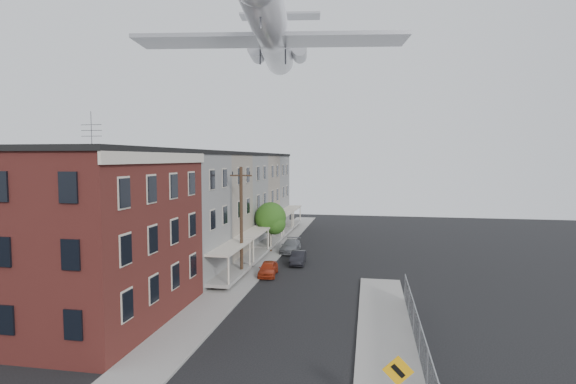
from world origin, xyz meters
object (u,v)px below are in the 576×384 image
at_px(airplane, 272,35).
at_px(car_mid, 298,258).
at_px(street_tree, 272,219).
at_px(car_far, 291,246).
at_px(car_near, 268,269).
at_px(utility_pole, 241,220).
at_px(warning_sign, 398,381).

bearing_deg(airplane, car_mid, -28.79).
distance_m(street_tree, car_far, 3.44).
bearing_deg(airplane, car_near, -81.66).
bearing_deg(car_far, car_near, -90.82).
bearing_deg(car_near, utility_pole, -160.89).
relative_size(street_tree, car_mid, 1.45).
bearing_deg(car_near, car_mid, 63.49).
bearing_deg(warning_sign, airplane, 111.27).
bearing_deg(warning_sign, car_mid, 106.87).
relative_size(utility_pole, car_near, 2.58).
distance_m(warning_sign, car_mid, 25.54).
bearing_deg(car_far, car_mid, -72.16).
height_order(utility_pole, car_near, utility_pole).
bearing_deg(utility_pole, car_near, 23.81).
distance_m(warning_sign, car_far, 30.83).
xyz_separation_m(street_tree, car_near, (1.67, -9.04, -2.86)).
distance_m(utility_pole, car_mid, 7.75).
bearing_deg(car_far, warning_sign, -72.56).
bearing_deg(airplane, warning_sign, -68.73).
bearing_deg(airplane, street_tree, 104.56).
xyz_separation_m(car_near, airplane, (-0.87, 5.97, 20.50)).
relative_size(car_near, car_far, 0.80).
bearing_deg(car_far, utility_pole, -101.51).
bearing_deg(car_near, airplane, 93.63).
height_order(street_tree, car_far, street_tree).
height_order(utility_pole, airplane, airplane).
distance_m(street_tree, car_mid, 6.39).
bearing_deg(utility_pole, airplane, 80.68).
bearing_deg(car_mid, car_far, 104.27).
height_order(warning_sign, street_tree, street_tree).
distance_m(warning_sign, street_tree, 30.96).
bearing_deg(utility_pole, warning_sign, -59.52).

